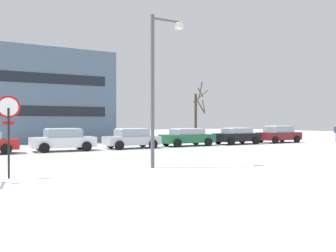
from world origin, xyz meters
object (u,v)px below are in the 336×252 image
object	(u,v)px
parked_car_silver	(132,138)
parked_car_green	(187,137)
parked_car_black	(237,136)
parked_car_white	(63,140)
street_lamp	(158,77)
parked_car_maroon	(279,134)
stop_sign	(9,120)

from	to	relation	value
parked_car_silver	parked_car_green	distance (m)	4.86
parked_car_green	parked_car_black	xyz separation A→B (m)	(4.86, -0.27, 0.01)
parked_car_white	parked_car_green	xyz separation A→B (m)	(9.72, 0.14, -0.04)
parked_car_green	parked_car_black	world-z (taller)	parked_car_black
parked_car_black	parked_car_green	bearing A→B (deg)	176.84
street_lamp	parked_car_silver	world-z (taller)	street_lamp
parked_car_maroon	street_lamp	bearing A→B (deg)	-150.22
stop_sign	parked_car_maroon	size ratio (longest dim) A/B	0.68
street_lamp	parked_car_silver	xyz separation A→B (m)	(3.07, 10.24, -3.12)
street_lamp	parked_car_silver	bearing A→B (deg)	73.29
parked_car_black	street_lamp	bearing A→B (deg)	-141.48
street_lamp	parked_car_maroon	xyz separation A→B (m)	(17.65, 10.10, -3.07)
stop_sign	street_lamp	size ratio (longest dim) A/B	0.44
parked_car_green	parked_car_maroon	size ratio (longest dim) A/B	1.05
parked_car_green	parked_car_black	bearing A→B (deg)	-3.16
parked_car_white	parked_car_green	world-z (taller)	parked_car_white
parked_car_white	parked_car_maroon	size ratio (longest dim) A/B	0.98
parked_car_silver	parked_car_green	size ratio (longest dim) A/B	0.91
parked_car_green	stop_sign	bearing A→B (deg)	-142.32
stop_sign	parked_car_black	xyz separation A→B (m)	(18.55, 10.31, -1.26)
street_lamp	stop_sign	bearing A→B (deg)	-178.74
parked_car_silver	parked_car_maroon	xyz separation A→B (m)	(14.58, -0.14, 0.05)
stop_sign	parked_car_green	world-z (taller)	stop_sign
stop_sign	parked_car_maroon	bearing A→B (deg)	23.59
parked_car_silver	parked_car_white	bearing A→B (deg)	179.20
parked_car_green	street_lamp	bearing A→B (deg)	-127.20
parked_car_silver	parked_car_green	xyz separation A→B (m)	(4.86, 0.21, -0.01)
stop_sign	parked_car_green	distance (m)	17.35
street_lamp	parked_car_green	distance (m)	13.49
parked_car_white	parked_car_silver	world-z (taller)	parked_car_white
parked_car_silver	parked_car_black	world-z (taller)	parked_car_silver
stop_sign	parked_car_silver	distance (m)	13.68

